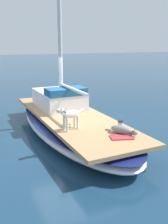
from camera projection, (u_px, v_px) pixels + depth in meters
ground_plane at (72, 134)px, 8.67m from camera, size 120.00×120.00×0.00m
sailboat_main at (71, 124)px, 8.58m from camera, size 2.61×7.27×0.66m
mast_main at (61, 8)px, 8.27m from camera, size 0.14×2.27×7.51m
cabin_house at (59, 98)px, 9.38m from camera, size 1.43×2.24×0.84m
dog_white at (70, 115)px, 6.93m from camera, size 0.92×0.38×0.70m
dog_grey at (122, 130)px, 6.72m from camera, size 0.55×0.87×0.22m
deck_winch at (120, 125)px, 7.18m from camera, size 0.16×0.16×0.21m
coiled_rope at (67, 125)px, 7.39m from camera, size 0.32×0.32×0.04m
deck_towel at (122, 137)px, 6.47m from camera, size 0.64×0.51×0.03m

